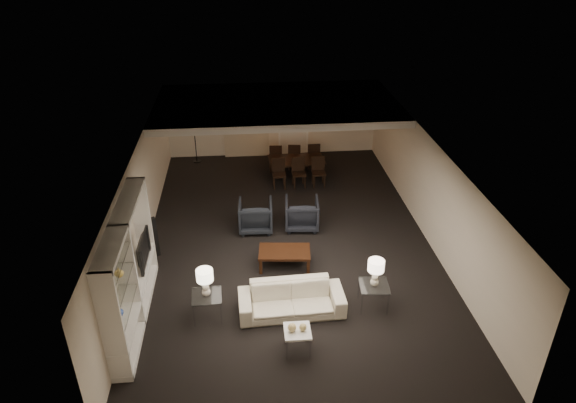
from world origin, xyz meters
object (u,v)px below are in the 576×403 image
(table_lamp_left, at_px, (205,283))
(chair_fl, at_px, (276,156))
(television, at_px, (139,250))
(chair_nr, at_px, (319,172))
(chair_nm, at_px, (299,173))
(floor_lamp, at_px, (195,136))
(dining_table, at_px, (297,168))
(chair_fm, at_px, (294,156))
(marble_table, at_px, (297,340))
(pendant_light, at_px, (287,120))
(vase_blue, at_px, (118,312))
(coffee_table, at_px, (285,258))
(armchair_left, at_px, (256,216))
(chair_fr, at_px, (313,155))
(table_lamp_right, at_px, (375,273))
(chair_nl, at_px, (279,174))
(side_table_right, at_px, (373,296))
(vase_amber, at_px, (119,273))
(side_table_left, at_px, (208,306))
(sofa, at_px, (291,299))
(floor_speaker, at_px, (155,237))
(armchair_right, at_px, (302,214))

(table_lamp_left, xyz_separation_m, chair_fl, (1.89, 6.94, -0.41))
(television, xyz_separation_m, chair_nr, (4.49, 4.66, -0.60))
(television, height_order, chair_fl, television)
(chair_nm, distance_m, floor_lamp, 3.88)
(dining_table, height_order, chair_fm, chair_fm)
(marble_table, height_order, chair_fl, chair_fl)
(pendant_light, relative_size, vase_blue, 2.78)
(coffee_table, relative_size, vase_blue, 6.30)
(coffee_table, bearing_deg, armchair_left, 109.44)
(chair_nr, relative_size, chair_fr, 1.00)
(table_lamp_right, height_order, chair_fr, table_lamp_right)
(television, bearing_deg, dining_table, -36.18)
(chair_nl, bearing_deg, side_table_right, -75.33)
(vase_blue, height_order, chair_nl, vase_blue)
(television, relative_size, chair_nr, 1.17)
(chair_fr, bearing_deg, vase_amber, 57.35)
(chair_fm, bearing_deg, television, 64.71)
(chair_fl, xyz_separation_m, chair_fr, (1.20, 0.00, 0.00))
(vase_blue, bearing_deg, chair_fr, 60.56)
(armchair_left, bearing_deg, vase_blue, 62.48)
(vase_amber, height_order, chair_nl, vase_amber)
(television, distance_m, chair_nm, 6.10)
(chair_fl, distance_m, chair_fr, 1.20)
(vase_blue, xyz_separation_m, vase_amber, (0.00, 0.46, 0.49))
(television, bearing_deg, coffee_table, -78.61)
(marble_table, bearing_deg, armchair_left, 97.77)
(side_table_left, bearing_deg, dining_table, 68.39)
(armchair_left, height_order, floor_lamp, floor_lamp)
(side_table_left, relative_size, floor_lamp, 0.32)
(vase_amber, distance_m, chair_fl, 8.32)
(pendant_light, xyz_separation_m, armchair_left, (-1.09, -2.91, -1.52))
(coffee_table, height_order, dining_table, dining_table)
(sofa, height_order, marble_table, sofa)
(coffee_table, distance_m, dining_table, 4.76)
(floor_speaker, bearing_deg, side_table_right, -50.37)
(sofa, bearing_deg, side_table_right, -1.84)
(side_table_right, height_order, vase_blue, vase_blue)
(table_lamp_right, xyz_separation_m, chair_fm, (-0.91, 6.94, -0.41))
(pendant_light, relative_size, sofa, 0.24)
(floor_speaker, height_order, chair_nm, floor_speaker)
(table_lamp_left, height_order, table_lamp_right, same)
(marble_table, height_order, vase_amber, vase_amber)
(side_table_left, bearing_deg, chair_nm, 66.17)
(table_lamp_right, bearing_deg, marble_table, -147.09)
(floor_speaker, bearing_deg, armchair_left, -2.29)
(armchair_right, bearing_deg, television, 37.10)
(dining_table, xyz_separation_m, chair_nm, (0.00, -0.65, 0.15))
(armchair_left, bearing_deg, chair_fl, -99.71)
(armchair_left, relative_size, table_lamp_right, 1.44)
(side_table_left, bearing_deg, chair_nr, 61.27)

